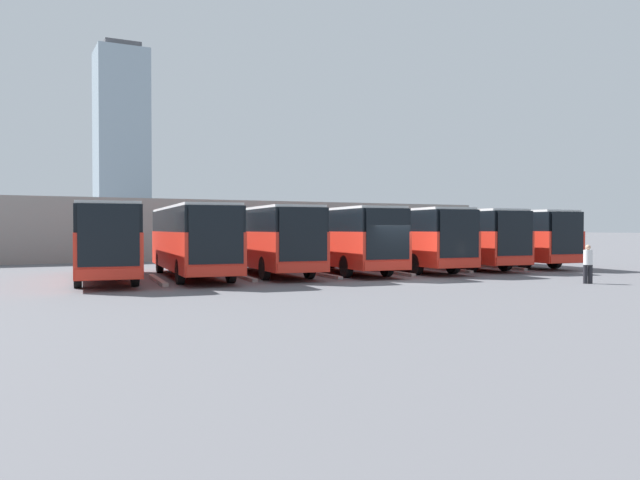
{
  "coord_description": "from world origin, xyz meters",
  "views": [
    {
      "loc": [
        16.01,
        23.65,
        2.34
      ],
      "look_at": [
        1.03,
        -5.83,
        1.74
      ],
      "focal_mm": 35.0,
      "sensor_mm": 36.0,
      "label": 1
    }
  ],
  "objects_px": {
    "bus_0": "(500,236)",
    "pedestrian": "(588,263)",
    "bus_1": "(452,236)",
    "bus_2": "(401,237)",
    "bus_5": "(192,238)",
    "bus_6": "(104,239)",
    "bus_4": "(266,238)",
    "bus_3": "(338,237)"
  },
  "relations": [
    {
      "from": "bus_2",
      "to": "bus_6",
      "type": "distance_m",
      "value": 15.97
    },
    {
      "from": "bus_3",
      "to": "bus_4",
      "type": "height_order",
      "value": "same"
    },
    {
      "from": "pedestrian",
      "to": "bus_5",
      "type": "bearing_deg",
      "value": 175.93
    },
    {
      "from": "bus_0",
      "to": "bus_2",
      "type": "bearing_deg",
      "value": 10.51
    },
    {
      "from": "bus_1",
      "to": "bus_5",
      "type": "distance_m",
      "value": 15.97
    },
    {
      "from": "bus_4",
      "to": "bus_5",
      "type": "height_order",
      "value": "same"
    },
    {
      "from": "bus_3",
      "to": "bus_6",
      "type": "height_order",
      "value": "same"
    },
    {
      "from": "bus_3",
      "to": "bus_0",
      "type": "bearing_deg",
      "value": -171.49
    },
    {
      "from": "bus_1",
      "to": "bus_2",
      "type": "height_order",
      "value": "same"
    },
    {
      "from": "bus_6",
      "to": "pedestrian",
      "type": "distance_m",
      "value": 21.31
    },
    {
      "from": "bus_1",
      "to": "bus_3",
      "type": "distance_m",
      "value": 7.99
    },
    {
      "from": "bus_0",
      "to": "pedestrian",
      "type": "height_order",
      "value": "bus_0"
    },
    {
      "from": "bus_0",
      "to": "bus_1",
      "type": "relative_size",
      "value": 1.0
    },
    {
      "from": "bus_3",
      "to": "bus_5",
      "type": "relative_size",
      "value": 1.0
    },
    {
      "from": "bus_0",
      "to": "bus_5",
      "type": "bearing_deg",
      "value": 7.51
    },
    {
      "from": "bus_2",
      "to": "bus_6",
      "type": "relative_size",
      "value": 1.0
    },
    {
      "from": "bus_6",
      "to": "bus_2",
      "type": "bearing_deg",
      "value": -175.23
    },
    {
      "from": "bus_3",
      "to": "pedestrian",
      "type": "relative_size",
      "value": 7.19
    },
    {
      "from": "bus_2",
      "to": "bus_6",
      "type": "height_order",
      "value": "same"
    },
    {
      "from": "bus_1",
      "to": "bus_5",
      "type": "height_order",
      "value": "same"
    },
    {
      "from": "bus_3",
      "to": "bus_5",
      "type": "distance_m",
      "value": 7.99
    },
    {
      "from": "bus_4",
      "to": "pedestrian",
      "type": "height_order",
      "value": "bus_4"
    },
    {
      "from": "bus_0",
      "to": "pedestrian",
      "type": "bearing_deg",
      "value": 69.0
    },
    {
      "from": "bus_2",
      "to": "bus_4",
      "type": "distance_m",
      "value": 8.0
    },
    {
      "from": "bus_4",
      "to": "bus_5",
      "type": "distance_m",
      "value": 4.02
    },
    {
      "from": "bus_2",
      "to": "bus_4",
      "type": "relative_size",
      "value": 1.0
    },
    {
      "from": "bus_0",
      "to": "bus_3",
      "type": "relative_size",
      "value": 1.0
    },
    {
      "from": "bus_2",
      "to": "bus_5",
      "type": "xyz_separation_m",
      "value": [
        11.98,
        -0.09,
        0.0
      ]
    },
    {
      "from": "bus_0",
      "to": "bus_3",
      "type": "height_order",
      "value": "same"
    },
    {
      "from": "bus_2",
      "to": "bus_5",
      "type": "distance_m",
      "value": 11.98
    },
    {
      "from": "bus_2",
      "to": "bus_4",
      "type": "xyz_separation_m",
      "value": [
        7.99,
        -0.56,
        0.0
      ]
    },
    {
      "from": "bus_1",
      "to": "bus_0",
      "type": "bearing_deg",
      "value": -171.44
    },
    {
      "from": "bus_0",
      "to": "pedestrian",
      "type": "xyz_separation_m",
      "value": [
        5.83,
        11.48,
        -0.99
      ]
    },
    {
      "from": "bus_1",
      "to": "bus_2",
      "type": "relative_size",
      "value": 1.0
    },
    {
      "from": "bus_5",
      "to": "bus_6",
      "type": "xyz_separation_m",
      "value": [
        3.99,
        -0.24,
        0.0
      ]
    },
    {
      "from": "bus_2",
      "to": "bus_6",
      "type": "xyz_separation_m",
      "value": [
        15.97,
        -0.33,
        0.0
      ]
    },
    {
      "from": "bus_0",
      "to": "bus_2",
      "type": "height_order",
      "value": "same"
    },
    {
      "from": "bus_3",
      "to": "pedestrian",
      "type": "bearing_deg",
      "value": 125.27
    },
    {
      "from": "bus_0",
      "to": "bus_5",
      "type": "height_order",
      "value": "same"
    },
    {
      "from": "bus_1",
      "to": "bus_5",
      "type": "relative_size",
      "value": 1.0
    },
    {
      "from": "bus_1",
      "to": "pedestrian",
      "type": "bearing_deg",
      "value": 86.69
    },
    {
      "from": "pedestrian",
      "to": "bus_2",
      "type": "bearing_deg",
      "value": 134.89
    }
  ]
}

